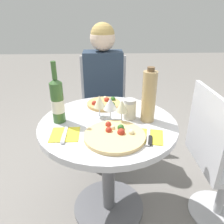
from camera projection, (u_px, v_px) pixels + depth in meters
name	position (u px, v px, depth m)	size (l,w,h in m)	color
ground_plane	(109.00, 207.00, 1.60)	(12.00, 12.00, 0.00)	gray
dining_table	(108.00, 147.00, 1.37)	(0.82, 0.82, 0.71)	slate
chair_behind_diner	(104.00, 107.00, 2.12)	(0.44, 0.44, 0.92)	silver
seated_diner	(104.00, 101.00, 1.94)	(0.33, 0.41, 1.22)	#28384C
chair_empty_side	(221.00, 162.00, 1.36)	(0.44, 0.44, 0.92)	silver
pizza_large	(115.00, 135.00, 1.14)	(0.32, 0.32, 0.05)	#E5C17F
pizza_small_far	(105.00, 103.00, 1.51)	(0.23, 0.23, 0.05)	tan
wine_bottle	(57.00, 101.00, 1.25)	(0.07, 0.07, 0.36)	#38602D
tall_carafe	(149.00, 96.00, 1.25)	(0.08, 0.08, 0.32)	tan
sugar_shaker	(130.00, 109.00, 1.32)	(0.08, 0.08, 0.12)	silver
wine_glass_front_right	(122.00, 106.00, 1.24)	(0.07, 0.07, 0.15)	silver
wine_glass_center	(110.00, 104.00, 1.28)	(0.08, 0.08, 0.14)	silver
wine_glass_back_left	(99.00, 102.00, 1.31)	(0.07, 0.07, 0.14)	silver
place_setting_left	(65.00, 135.00, 1.16)	(0.15, 0.19, 0.01)	yellow
place_setting_right	(148.00, 136.00, 1.14)	(0.18, 0.19, 0.01)	yellow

